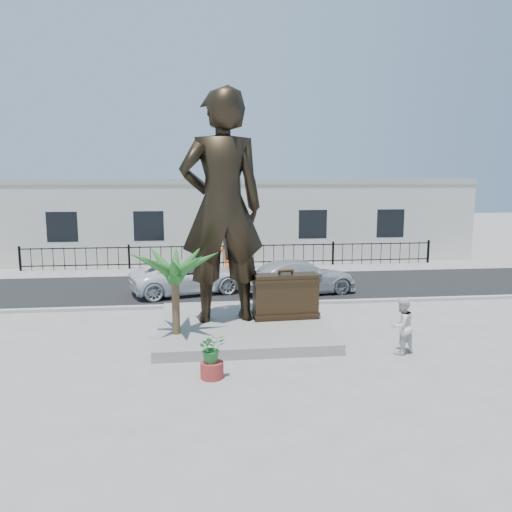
{
  "coord_description": "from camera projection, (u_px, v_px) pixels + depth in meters",
  "views": [
    {
      "loc": [
        -1.79,
        -13.69,
        4.81
      ],
      "look_at": [
        0.0,
        2.0,
        2.3
      ],
      "focal_mm": 35.0,
      "sensor_mm": 36.0,
      "label": 1
    }
  ],
  "objects": [
    {
      "name": "far_sidewalk",
      "position": [
        234.0,
        269.0,
        26.16
      ],
      "size": [
        40.0,
        2.5,
        0.02
      ],
      "primitive_type": "cube",
      "color": "#9E9991",
      "rests_on": "ground"
    },
    {
      "name": "plinth",
      "position": [
        242.0,
        326.0,
        15.78
      ],
      "size": [
        5.2,
        5.2,
        0.3
      ],
      "primitive_type": "cube",
      "color": "gray",
      "rests_on": "ground"
    },
    {
      "name": "curb",
      "position": [
        249.0,
        304.0,
        18.79
      ],
      "size": [
        40.0,
        0.25,
        0.12
      ],
      "primitive_type": "cube",
      "color": "#A5A399",
      "rests_on": "ground"
    },
    {
      "name": "car_white",
      "position": [
        189.0,
        277.0,
        20.81
      ],
      "size": [
        5.21,
        3.48,
        1.33
      ],
      "primitive_type": "imported",
      "rotation": [
        0.0,
        0.0,
        1.86
      ],
      "color": "white",
      "rests_on": "street"
    },
    {
      "name": "street",
      "position": [
        241.0,
        286.0,
        22.24
      ],
      "size": [
        40.0,
        7.0,
        0.01
      ],
      "primitive_type": "cube",
      "color": "black",
      "rests_on": "ground"
    },
    {
      "name": "worker",
      "position": [
        228.0,
        253.0,
        25.98
      ],
      "size": [
        1.14,
        0.67,
        1.74
      ],
      "primitive_type": "imported",
      "rotation": [
        0.0,
        0.0,
        0.02
      ],
      "color": "#E8560C",
      "rests_on": "far_sidewalk"
    },
    {
      "name": "planter",
      "position": [
        212.0,
        370.0,
        12.03
      ],
      "size": [
        0.56,
        0.56,
        0.4
      ],
      "primitive_type": "cylinder",
      "color": "#9E2F29",
      "rests_on": "ground"
    },
    {
      "name": "fence",
      "position": [
        233.0,
        256.0,
        26.85
      ],
      "size": [
        22.0,
        0.1,
        1.2
      ],
      "primitive_type": "cube",
      "color": "black",
      "rests_on": "ground"
    },
    {
      "name": "car_silver",
      "position": [
        301.0,
        277.0,
        20.8
      ],
      "size": [
        4.98,
        2.71,
        1.37
      ],
      "primitive_type": "imported",
      "rotation": [
        0.0,
        0.0,
        1.75
      ],
      "color": "#A7A9AB",
      "rests_on": "street"
    },
    {
      "name": "suitcase",
      "position": [
        286.0,
        296.0,
        16.01
      ],
      "size": [
        2.08,
        0.76,
        1.44
      ],
      "primitive_type": "cube",
      "rotation": [
        0.0,
        0.0,
        0.05
      ],
      "color": "#322415",
      "rests_on": "plinth"
    },
    {
      "name": "shrub",
      "position": [
        212.0,
        348.0,
        11.95
      ],
      "size": [
        0.74,
        0.68,
        0.71
      ],
      "primitive_type": "imported",
      "rotation": [
        0.0,
        0.0,
        0.22
      ],
      "color": "#236C2D",
      "rests_on": "planter"
    },
    {
      "name": "palm_tree",
      "position": [
        177.0,
        344.0,
        14.55
      ],
      "size": [
        1.8,
        1.8,
        3.2
      ],
      "primitive_type": null,
      "color": "#215920",
      "rests_on": "ground"
    },
    {
      "name": "ground",
      "position": [
        264.0,
        345.0,
        14.39
      ],
      "size": [
        100.0,
        100.0,
        0.0
      ],
      "primitive_type": "plane",
      "color": "#9E9991",
      "rests_on": "ground"
    },
    {
      "name": "building",
      "position": [
        229.0,
        220.0,
        30.72
      ],
      "size": [
        28.0,
        7.0,
        4.4
      ],
      "primitive_type": "cube",
      "color": "silver",
      "rests_on": "ground"
    },
    {
      "name": "statue",
      "position": [
        222.0,
        207.0,
        15.41
      ],
      "size": [
        2.8,
        2.02,
        7.15
      ],
      "primitive_type": "imported",
      "rotation": [
        0.0,
        0.0,
        3.26
      ],
      "color": "black",
      "rests_on": "plinth"
    },
    {
      "name": "tourist",
      "position": [
        402.0,
        326.0,
        13.61
      ],
      "size": [
        0.95,
        0.87,
        1.58
      ],
      "primitive_type": "imported",
      "rotation": [
        0.0,
        0.0,
        3.58
      ],
      "color": "silver",
      "rests_on": "ground"
    }
  ]
}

